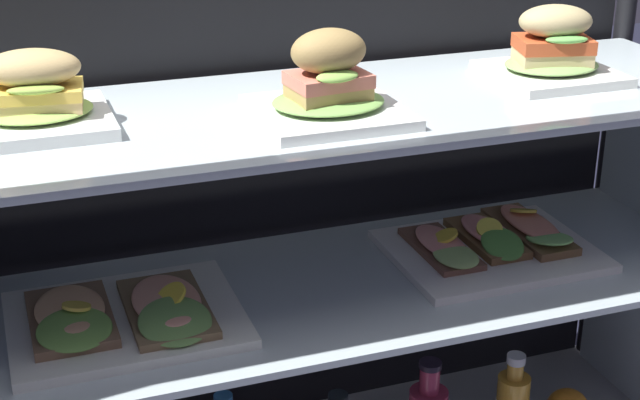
% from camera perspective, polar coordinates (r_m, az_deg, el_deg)
% --- Properties ---
extents(case_frame, '(1.41, 0.48, 1.00)m').
position_cam_1_polar(case_frame, '(1.61, -1.53, 0.90)').
color(case_frame, black).
rests_on(case_frame, ground).
extents(riser_lower_tier, '(1.34, 0.40, 0.37)m').
position_cam_1_polar(riser_lower_tier, '(1.66, 0.00, -11.17)').
color(riser_lower_tier, silver).
rests_on(riser_lower_tier, case_base_deck).
extents(shelf_lower_glass, '(1.36, 0.42, 0.01)m').
position_cam_1_polar(shelf_lower_glass, '(1.56, 0.00, -5.33)').
color(shelf_lower_glass, silver).
rests_on(shelf_lower_glass, riser_lower_tier).
extents(riser_upper_tier, '(1.34, 0.40, 0.29)m').
position_cam_1_polar(riser_upper_tier, '(1.49, 0.00, -0.20)').
color(riser_upper_tier, silver).
rests_on(riser_upper_tier, shelf_lower_glass).
extents(shelf_upper_glass, '(1.36, 0.42, 0.01)m').
position_cam_1_polar(shelf_upper_glass, '(1.44, 0.00, 5.34)').
color(shelf_upper_glass, silver).
rests_on(shelf_upper_glass, riser_upper_tier).
extents(plated_roll_sandwich_near_left_corner, '(0.20, 0.20, 0.11)m').
position_cam_1_polar(plated_roll_sandwich_near_left_corner, '(1.38, -16.34, 5.65)').
color(plated_roll_sandwich_near_left_corner, white).
rests_on(plated_roll_sandwich_near_left_corner, shelf_upper_glass).
extents(plated_roll_sandwich_left_of_center, '(0.21, 0.21, 0.13)m').
position_cam_1_polar(plated_roll_sandwich_left_of_center, '(1.37, 0.50, 6.57)').
color(plated_roll_sandwich_left_of_center, white).
rests_on(plated_roll_sandwich_left_of_center, shelf_upper_glass).
extents(plated_roll_sandwich_mid_left, '(0.19, 0.19, 0.12)m').
position_cam_1_polar(plated_roll_sandwich_mid_left, '(1.61, 13.48, 8.42)').
color(plated_roll_sandwich_mid_left, white).
rests_on(plated_roll_sandwich_mid_left, shelf_upper_glass).
extents(open_sandwich_tray_center, '(0.34, 0.27, 0.06)m').
position_cam_1_polar(open_sandwich_tray_center, '(1.46, -11.46, -6.68)').
color(open_sandwich_tray_center, white).
rests_on(open_sandwich_tray_center, shelf_lower_glass).
extents(open_sandwich_tray_far_left, '(0.34, 0.27, 0.06)m').
position_cam_1_polar(open_sandwich_tray_far_left, '(1.69, 10.09, -2.52)').
color(open_sandwich_tray_far_left, white).
rests_on(open_sandwich_tray_far_left, shelf_lower_glass).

